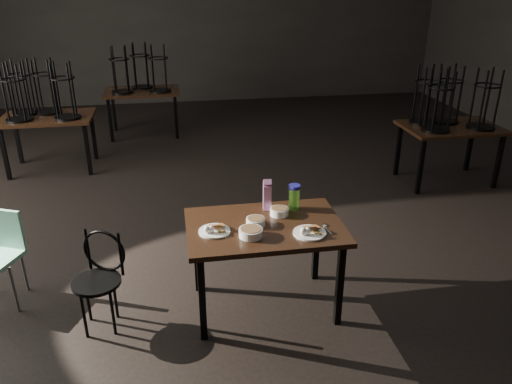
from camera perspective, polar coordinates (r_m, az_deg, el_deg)
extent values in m
plane|color=black|center=(5.28, -1.58, -4.74)|extent=(12.00, 12.00, 0.00)
cube|color=black|center=(10.65, -6.60, 18.73)|extent=(10.00, 0.04, 3.20)
cube|color=black|center=(3.84, 1.01, -4.02)|extent=(1.20, 0.80, 0.04)
cube|color=black|center=(3.72, -6.17, -12.04)|extent=(0.05, 0.05, 0.71)
cube|color=black|center=(3.89, 9.54, -10.42)|extent=(0.05, 0.05, 0.71)
cube|color=black|center=(4.25, -6.79, -7.03)|extent=(0.05, 0.05, 0.71)
cube|color=black|center=(4.41, 6.89, -5.85)|extent=(0.05, 0.05, 0.71)
cylinder|color=white|center=(3.74, -4.78, -4.47)|extent=(0.24, 0.24, 0.01)
cube|color=#986135|center=(3.75, -4.78, -3.53)|extent=(0.08, 0.08, 0.04)
cube|color=#986135|center=(3.75, -4.36, -3.50)|extent=(0.10, 0.10, 0.03)
ellipsoid|color=white|center=(3.69, -5.63, -4.29)|extent=(0.05, 0.05, 0.06)
ellipsoid|color=white|center=(3.69, -5.12, -4.25)|extent=(0.05, 0.05, 0.06)
cylinder|color=white|center=(3.72, 6.13, -4.67)|extent=(0.25, 0.25, 0.01)
cube|color=#986135|center=(3.73, 6.08, -3.68)|extent=(0.09, 0.09, 0.04)
cube|color=#986135|center=(3.74, 6.52, -3.65)|extent=(0.10, 0.10, 0.03)
ellipsoid|color=white|center=(3.66, 5.41, -4.50)|extent=(0.05, 0.05, 0.06)
ellipsoid|color=white|center=(3.67, 5.93, -4.45)|extent=(0.05, 0.05, 0.06)
cylinder|color=white|center=(3.81, -0.05, -3.41)|extent=(0.15, 0.15, 0.06)
cylinder|color=brown|center=(3.80, -0.05, -3.14)|extent=(0.12, 0.12, 0.01)
cylinder|color=white|center=(3.97, 2.68, -2.24)|extent=(0.15, 0.15, 0.06)
cylinder|color=brown|center=(3.96, 2.69, -1.98)|extent=(0.13, 0.13, 0.01)
cylinder|color=white|center=(3.66, -0.60, -4.66)|extent=(0.18, 0.18, 0.06)
cylinder|color=brown|center=(3.65, -0.61, -4.37)|extent=(0.15, 0.15, 0.01)
cube|color=#89196B|center=(4.03, 1.29, -0.62)|extent=(0.07, 0.07, 0.21)
cube|color=#89196B|center=(3.98, 1.31, 1.02)|extent=(0.07, 0.07, 0.07)
cylinder|color=#78E443|center=(4.05, 4.39, -0.77)|extent=(0.11, 0.11, 0.18)
cylinder|color=navy|center=(4.01, 4.43, 0.60)|extent=(0.12, 0.12, 0.03)
ellipsoid|color=silver|center=(3.85, 7.89, -3.76)|extent=(0.04, 0.05, 0.01)
cube|color=silver|center=(3.78, 8.29, -4.41)|extent=(0.02, 0.12, 0.00)
cylinder|color=black|center=(3.95, -17.78, -9.80)|extent=(0.36, 0.36, 0.03)
torus|color=black|center=(3.97, -16.98, -6.45)|extent=(0.33, 0.16, 0.35)
cylinder|color=black|center=(4.14, -15.82, -11.32)|extent=(0.02, 0.02, 0.41)
cylinder|color=black|center=(4.17, -18.68, -11.43)|extent=(0.02, 0.02, 0.41)
cylinder|color=black|center=(4.00, -19.07, -13.11)|extent=(0.02, 0.02, 0.41)
cylinder|color=black|center=(3.97, -16.08, -13.02)|extent=(0.02, 0.02, 0.41)
cube|color=#72B298|center=(4.57, -26.93, -3.72)|extent=(0.34, 0.17, 0.34)
cylinder|color=slate|center=(4.48, -25.91, -9.99)|extent=(0.02, 0.02, 0.42)
cylinder|color=slate|center=(4.73, -25.00, -7.97)|extent=(0.02, 0.02, 0.42)
cube|color=black|center=(7.33, -22.79, 7.82)|extent=(1.20, 0.80, 0.04)
cube|color=black|center=(7.27, -26.79, 3.87)|extent=(0.05, 0.05, 0.71)
cube|color=black|center=(7.03, -18.69, 4.59)|extent=(0.05, 0.05, 0.71)
cube|color=black|center=(7.86, -25.59, 5.45)|extent=(0.05, 0.05, 0.71)
cube|color=black|center=(7.63, -18.07, 6.15)|extent=(0.05, 0.05, 0.71)
cylinder|color=black|center=(7.26, -25.38, 7.52)|extent=(0.34, 0.34, 0.03)
torus|color=black|center=(7.15, -26.08, 11.34)|extent=(0.32, 0.32, 0.02)
cylinder|color=black|center=(7.24, -24.94, 10.58)|extent=(0.03, 0.03, 0.70)
cylinder|color=black|center=(7.30, -26.45, 10.39)|extent=(0.03, 0.03, 0.70)
cylinder|color=black|center=(7.11, -26.86, 10.02)|extent=(0.03, 0.03, 0.70)
cylinder|color=black|center=(7.06, -25.31, 10.21)|extent=(0.03, 0.03, 0.70)
cylinder|color=black|center=(7.12, -20.70, 8.00)|extent=(0.34, 0.34, 0.03)
torus|color=black|center=(7.01, -21.30, 11.92)|extent=(0.32, 0.32, 0.02)
cylinder|color=black|center=(7.11, -20.21, 11.11)|extent=(0.03, 0.03, 0.70)
cylinder|color=black|center=(7.15, -21.79, 10.94)|extent=(0.03, 0.03, 0.70)
cylinder|color=black|center=(6.96, -22.08, 10.58)|extent=(0.03, 0.03, 0.70)
cylinder|color=black|center=(6.92, -20.46, 10.75)|extent=(0.03, 0.03, 0.70)
cylinder|color=black|center=(7.49, -22.56, 8.45)|extent=(0.34, 0.34, 0.03)
torus|color=black|center=(7.39, -23.18, 12.18)|extent=(0.32, 0.32, 0.02)
cylinder|color=black|center=(7.49, -22.11, 11.41)|extent=(0.03, 0.03, 0.70)
cylinder|color=black|center=(7.53, -23.60, 11.24)|extent=(0.03, 0.03, 0.70)
cylinder|color=black|center=(7.34, -23.92, 10.90)|extent=(0.03, 0.03, 0.70)
cylinder|color=black|center=(7.30, -22.40, 11.08)|extent=(0.03, 0.03, 0.70)
cylinder|color=black|center=(7.56, -24.79, 8.21)|extent=(0.34, 0.34, 0.03)
torus|color=black|center=(7.46, -25.45, 11.89)|extent=(0.32, 0.32, 0.02)
cylinder|color=black|center=(7.56, -24.36, 11.15)|extent=(0.03, 0.03, 0.70)
cylinder|color=black|center=(7.61, -25.82, 10.97)|extent=(0.03, 0.03, 0.70)
cylinder|color=black|center=(7.42, -26.19, 10.63)|extent=(0.03, 0.03, 0.70)
cylinder|color=black|center=(7.37, -24.70, 10.81)|extent=(0.03, 0.03, 0.70)
cube|color=black|center=(6.79, 21.41, 6.88)|extent=(1.20, 0.80, 0.04)
cube|color=black|center=(6.39, 18.30, 2.76)|extent=(0.05, 0.05, 0.71)
cube|color=black|center=(6.93, 25.96, 3.13)|extent=(0.05, 0.05, 0.71)
cube|color=black|center=(6.93, 15.94, 4.66)|extent=(0.05, 0.05, 0.71)
cube|color=black|center=(7.43, 23.25, 4.90)|extent=(0.05, 0.05, 0.71)
cylinder|color=black|center=(6.51, 19.82, 6.75)|extent=(0.34, 0.34, 0.03)
torus|color=black|center=(6.40, 20.44, 11.02)|extent=(0.32, 0.32, 0.02)
cylinder|color=black|center=(6.56, 20.62, 10.06)|extent=(0.03, 0.03, 0.70)
cylinder|color=black|center=(6.46, 19.07, 10.09)|extent=(0.03, 0.03, 0.70)
cylinder|color=black|center=(6.29, 19.91, 9.64)|extent=(0.03, 0.03, 0.70)
cylinder|color=black|center=(6.39, 21.48, 9.61)|extent=(0.03, 0.03, 0.70)
cylinder|color=black|center=(6.82, 24.26, 6.79)|extent=(0.34, 0.34, 0.03)
torus|color=black|center=(6.71, 24.98, 10.85)|extent=(0.32, 0.32, 0.02)
cylinder|color=black|center=(6.87, 25.03, 9.94)|extent=(0.03, 0.03, 0.70)
cylinder|color=black|center=(6.76, 23.63, 9.99)|extent=(0.03, 0.03, 0.70)
cylinder|color=black|center=(6.60, 24.52, 9.54)|extent=(0.03, 0.03, 0.70)
cylinder|color=black|center=(6.72, 25.95, 9.49)|extent=(0.03, 0.03, 0.70)
cylinder|color=black|center=(6.93, 20.73, 7.60)|extent=(0.34, 0.34, 0.03)
torus|color=black|center=(6.82, 21.34, 11.62)|extent=(0.32, 0.32, 0.02)
cylinder|color=black|center=(6.98, 21.49, 10.71)|extent=(0.03, 0.03, 0.70)
cylinder|color=black|center=(6.88, 20.04, 10.75)|extent=(0.03, 0.03, 0.70)
cylinder|color=black|center=(6.72, 20.85, 10.34)|extent=(0.03, 0.03, 0.70)
cylinder|color=black|center=(6.82, 22.31, 10.30)|extent=(0.03, 0.03, 0.70)
cylinder|color=black|center=(6.79, 18.51, 7.59)|extent=(0.34, 0.34, 0.03)
torus|color=black|center=(6.68, 19.08, 11.70)|extent=(0.32, 0.32, 0.02)
cylinder|color=black|center=(6.84, 19.28, 10.77)|extent=(0.03, 0.03, 0.70)
cylinder|color=black|center=(6.74, 17.78, 10.80)|extent=(0.03, 0.03, 0.70)
cylinder|color=black|center=(6.57, 18.54, 10.38)|extent=(0.03, 0.03, 0.70)
cylinder|color=black|center=(6.67, 20.07, 10.35)|extent=(0.03, 0.03, 0.70)
cube|color=black|center=(8.54, -12.87, 11.14)|extent=(1.20, 0.80, 0.04)
cube|color=black|center=(8.36, -16.30, 7.86)|extent=(0.05, 0.05, 0.71)
cube|color=black|center=(8.31, -9.11, 8.41)|extent=(0.05, 0.05, 0.71)
cube|color=black|center=(8.98, -15.93, 8.96)|extent=(0.05, 0.05, 0.71)
cube|color=black|center=(8.93, -9.21, 9.48)|extent=(0.05, 0.05, 0.71)
cylinder|color=black|center=(8.41, -15.01, 10.98)|extent=(0.34, 0.34, 0.03)
torus|color=black|center=(8.32, -15.38, 14.33)|extent=(0.32, 0.32, 0.02)
cylinder|color=black|center=(8.43, -14.54, 13.59)|extent=(0.03, 0.03, 0.70)
cylinder|color=black|center=(8.45, -15.91, 13.47)|extent=(0.03, 0.03, 0.70)
cylinder|color=black|center=(8.25, -16.03, 13.23)|extent=(0.03, 0.03, 0.70)
cylinder|color=black|center=(8.23, -14.63, 13.36)|extent=(0.03, 0.03, 0.70)
cylinder|color=black|center=(8.38, -10.85, 11.31)|extent=(0.34, 0.34, 0.03)
torus|color=black|center=(8.29, -11.12, 14.68)|extent=(0.32, 0.32, 0.02)
cylinder|color=black|center=(8.40, -10.35, 13.93)|extent=(0.03, 0.03, 0.70)
cylinder|color=black|center=(8.41, -11.74, 13.82)|extent=(0.03, 0.03, 0.70)
cylinder|color=black|center=(8.21, -11.76, 13.59)|extent=(0.03, 0.03, 0.70)
cylinder|color=black|center=(8.21, -10.34, 13.70)|extent=(0.03, 0.03, 0.70)
cylinder|color=black|center=(8.71, -12.85, 11.61)|extent=(0.34, 0.34, 0.03)
torus|color=black|center=(8.62, -13.16, 14.86)|extent=(0.32, 0.32, 0.02)
cylinder|color=black|center=(8.74, -12.38, 14.13)|extent=(0.03, 0.03, 0.70)
cylinder|color=black|center=(8.75, -13.71, 14.03)|extent=(0.03, 0.03, 0.70)
cylinder|color=black|center=(8.55, -13.78, 13.81)|extent=(0.03, 0.03, 0.70)
cylinder|color=black|center=(8.54, -12.42, 13.92)|extent=(0.03, 0.03, 0.70)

